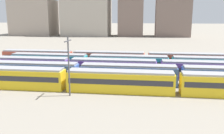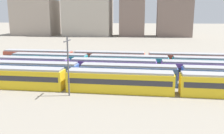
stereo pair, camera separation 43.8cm
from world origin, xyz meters
name	(u,v)px [view 1 (the left image)]	position (x,y,z in m)	size (l,w,h in m)	color
ground_plane	(49,74)	(0.00, 10.40, 0.00)	(600.00, 600.00, 0.00)	gray
train_track_1	(180,76)	(27.31, 5.20, 1.90)	(74.70, 3.06, 3.75)	#4C70BC
train_track_2	(159,69)	(23.80, 10.40, 1.90)	(74.70, 3.06, 3.75)	#6B429E
train_track_3	(214,65)	(36.10, 15.60, 1.90)	(93.60, 3.06, 3.75)	teal
train_track_4	(146,60)	(21.34, 20.80, 1.90)	(74.70, 3.06, 3.75)	#BC4C38
catenary_pole_0	(69,64)	(8.87, -3.02, 5.31)	(0.24, 3.20, 9.53)	#4C4C51
distant_building_0	(34,18)	(-47.26, 108.76, 10.64)	(25.49, 18.89, 21.27)	#A89989
distant_building_1	(86,3)	(-13.84, 108.76, 19.58)	(27.84, 19.37, 39.16)	#B2A899
distant_building_3	(173,10)	(36.98, 108.76, 15.30)	(19.51, 13.74, 30.61)	#7A665B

